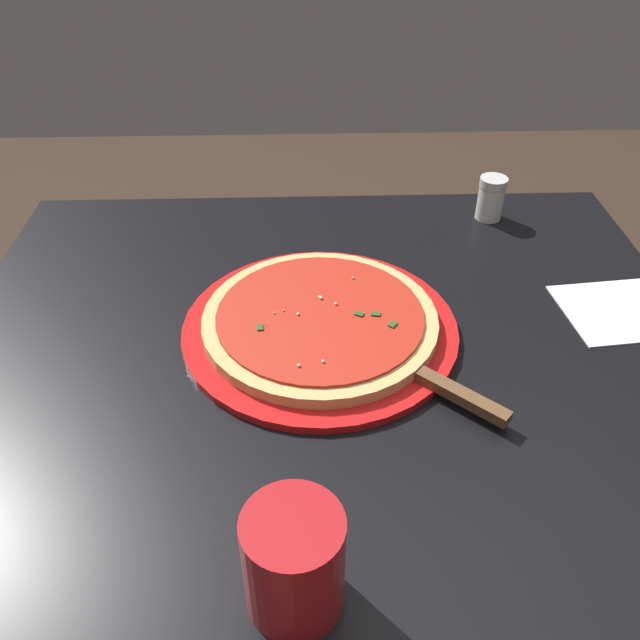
{
  "coord_description": "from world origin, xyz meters",
  "views": [
    {
      "loc": [
        -0.03,
        -0.65,
        1.28
      ],
      "look_at": [
        -0.01,
        0.03,
        0.75
      ],
      "focal_mm": 36.42,
      "sensor_mm": 36.0,
      "label": 1
    }
  ],
  "objects_px": {
    "serving_plate": "(320,329)",
    "parmesan_shaker": "(491,198)",
    "cup_tall_drink": "(294,563)",
    "pizza": "(320,320)",
    "napkin_folded_right": "(617,311)",
    "pizza_server": "(429,380)"
  },
  "relations": [
    {
      "from": "serving_plate",
      "to": "parmesan_shaker",
      "type": "relative_size",
      "value": 4.98
    },
    {
      "from": "cup_tall_drink",
      "to": "serving_plate",
      "type": "bearing_deg",
      "value": 84.77
    },
    {
      "from": "pizza",
      "to": "napkin_folded_right",
      "type": "relative_size",
      "value": 2.1
    },
    {
      "from": "napkin_folded_right",
      "to": "pizza_server",
      "type": "bearing_deg",
      "value": -153.31
    },
    {
      "from": "serving_plate",
      "to": "pizza_server",
      "type": "distance_m",
      "value": 0.17
    },
    {
      "from": "pizza_server",
      "to": "serving_plate",
      "type": "bearing_deg",
      "value": 137.7
    },
    {
      "from": "cup_tall_drink",
      "to": "napkin_folded_right",
      "type": "xyz_separation_m",
      "value": [
        0.45,
        0.41,
        -0.05
      ]
    },
    {
      "from": "serving_plate",
      "to": "cup_tall_drink",
      "type": "bearing_deg",
      "value": -95.23
    },
    {
      "from": "cup_tall_drink",
      "to": "parmesan_shaker",
      "type": "xyz_separation_m",
      "value": [
        0.33,
        0.68,
        -0.02
      ]
    },
    {
      "from": "pizza",
      "to": "cup_tall_drink",
      "type": "xyz_separation_m",
      "value": [
        -0.03,
        -0.37,
        0.03
      ]
    },
    {
      "from": "pizza_server",
      "to": "parmesan_shaker",
      "type": "distance_m",
      "value": 0.45
    },
    {
      "from": "pizza_server",
      "to": "cup_tall_drink",
      "type": "xyz_separation_m",
      "value": [
        -0.16,
        -0.26,
        0.04
      ]
    },
    {
      "from": "parmesan_shaker",
      "to": "cup_tall_drink",
      "type": "bearing_deg",
      "value": -116.24
    },
    {
      "from": "pizza_server",
      "to": "napkin_folded_right",
      "type": "bearing_deg",
      "value": 26.69
    },
    {
      "from": "serving_plate",
      "to": "pizza_server",
      "type": "bearing_deg",
      "value": -42.3
    },
    {
      "from": "pizza_server",
      "to": "cup_tall_drink",
      "type": "relative_size",
      "value": 1.73
    },
    {
      "from": "cup_tall_drink",
      "to": "napkin_folded_right",
      "type": "bearing_deg",
      "value": 41.91
    },
    {
      "from": "pizza_server",
      "to": "napkin_folded_right",
      "type": "xyz_separation_m",
      "value": [
        0.29,
        0.15,
        -0.01
      ]
    },
    {
      "from": "pizza_server",
      "to": "napkin_folded_right",
      "type": "height_order",
      "value": "pizza_server"
    },
    {
      "from": "serving_plate",
      "to": "pizza_server",
      "type": "xyz_separation_m",
      "value": [
        0.13,
        -0.12,
        0.01
      ]
    },
    {
      "from": "parmesan_shaker",
      "to": "pizza_server",
      "type": "bearing_deg",
      "value": -112.48
    },
    {
      "from": "napkin_folded_right",
      "to": "pizza",
      "type": "bearing_deg",
      "value": -175.76
    }
  ]
}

